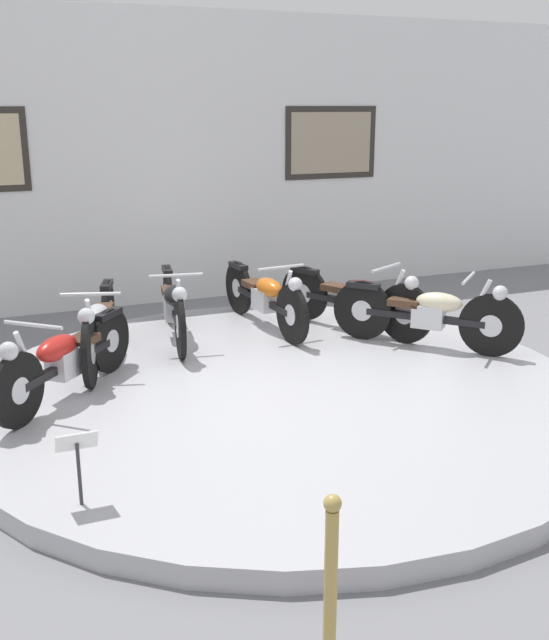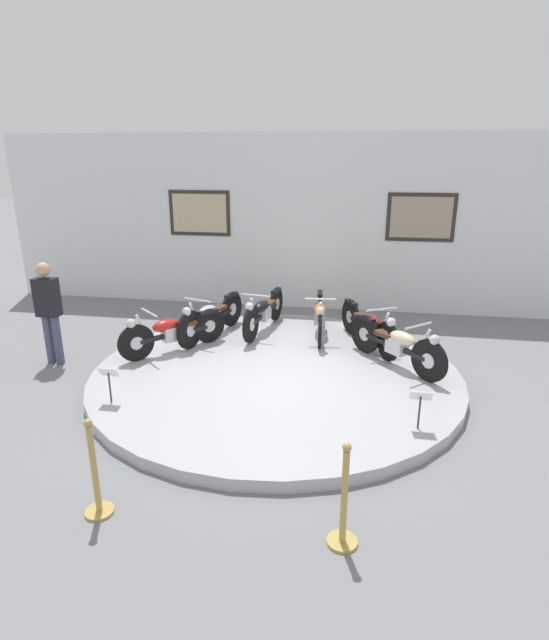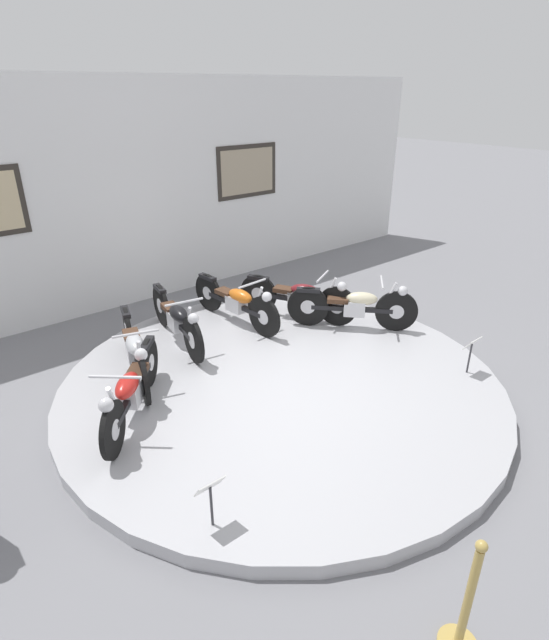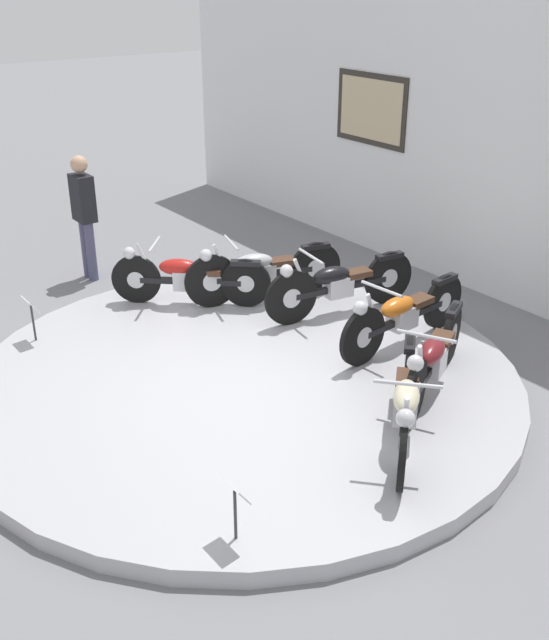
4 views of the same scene
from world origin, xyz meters
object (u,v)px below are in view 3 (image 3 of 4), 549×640
at_px(motorcycle_black, 177,318).
at_px(motorcycle_red, 131,389).
at_px(motorcycle_cream, 355,305).
at_px(motorcycle_orange, 236,301).
at_px(info_placard_front_centre, 471,348).
at_px(stanchion_post_left_of_entry, 465,613).
at_px(info_placard_front_left, 210,492).
at_px(motorcycle_maroon, 299,296).
at_px(motorcycle_silver, 135,349).

bearing_deg(motorcycle_black, motorcycle_red, -135.24).
bearing_deg(motorcycle_cream, motorcycle_orange, 135.36).
height_order(motorcycle_black, info_placard_front_centre, motorcycle_black).
distance_m(motorcycle_orange, info_placard_front_centre, 3.49).
height_order(motorcycle_black, stanchion_post_left_of_entry, stanchion_post_left_of_entry).
bearing_deg(stanchion_post_left_of_entry, info_placard_front_left, 113.64).
bearing_deg(motorcycle_maroon, stanchion_post_left_of_entry, -119.51).
bearing_deg(info_placard_front_left, motorcycle_maroon, 38.22).
bearing_deg(motorcycle_silver, motorcycle_cream, -14.00).
bearing_deg(info_placard_front_centre, stanchion_post_left_of_entry, -149.29).
distance_m(info_placard_front_left, stanchion_post_left_of_entry, 2.06).
relative_size(motorcycle_black, motorcycle_cream, 1.32).
relative_size(motorcycle_silver, info_placard_front_centre, 3.79).
distance_m(motorcycle_black, stanchion_post_left_of_entry, 5.09).
bearing_deg(motorcycle_maroon, info_placard_front_centre, -77.75).
relative_size(motorcycle_black, info_placard_front_left, 3.89).
relative_size(motorcycle_black, motorcycle_orange, 1.00).
distance_m(motorcycle_cream, info_placard_front_left, 4.26).
distance_m(motorcycle_silver, motorcycle_black, 1.00).
relative_size(motorcycle_red, info_placard_front_left, 2.92).
height_order(info_placard_front_centre, stanchion_post_left_of_entry, stanchion_post_left_of_entry).
xyz_separation_m(motorcycle_cream, stanchion_post_left_of_entry, (-3.00, -3.75, -0.20)).
height_order(motorcycle_black, motorcycle_maroon, motorcycle_black).
bearing_deg(info_placard_front_left, motorcycle_black, 65.16).
distance_m(motorcycle_silver, info_placard_front_centre, 4.32).
bearing_deg(motorcycle_cream, stanchion_post_left_of_entry, -128.66).
xyz_separation_m(motorcycle_silver, info_placard_front_centre, (3.39, -2.68, -0.03)).
bearing_deg(stanchion_post_left_of_entry, motorcycle_black, 82.74).
bearing_deg(motorcycle_silver, info_placard_front_centre, -38.27).
distance_m(motorcycle_orange, motorcycle_cream, 1.84).
xyz_separation_m(motorcycle_orange, info_placard_front_centre, (1.47, -3.16, -0.02)).
distance_m(motorcycle_red, info_placard_front_centre, 4.26).
bearing_deg(info_placard_front_left, info_placard_front_centre, 0.00).
relative_size(motorcycle_red, stanchion_post_left_of_entry, 1.46).
distance_m(motorcycle_silver, motorcycle_cream, 3.33).
relative_size(motorcycle_red, motorcycle_silver, 0.77).
xyz_separation_m(motorcycle_red, motorcycle_silver, (0.43, 0.81, 0.02)).
bearing_deg(stanchion_post_left_of_entry, motorcycle_maroon, 60.49).
distance_m(motorcycle_silver, motorcycle_orange, 1.99).
height_order(info_placard_front_left, stanchion_post_left_of_entry, stanchion_post_left_of_entry).
distance_m(motorcycle_maroon, stanchion_post_left_of_entry, 5.24).
bearing_deg(motorcycle_black, motorcycle_silver, -150.99).
relative_size(motorcycle_cream, info_placard_front_centre, 2.94).
height_order(motorcycle_cream, info_placard_front_left, motorcycle_cream).
distance_m(motorcycle_red, motorcycle_maroon, 3.34).
relative_size(motorcycle_cream, info_placard_front_left, 2.94).
bearing_deg(info_placard_front_left, motorcycle_cream, 26.09).
xyz_separation_m(motorcycle_orange, stanchion_post_left_of_entry, (-1.69, -5.04, -0.20)).
xyz_separation_m(motorcycle_orange, motorcycle_cream, (1.31, -1.29, 0.00)).
relative_size(motorcycle_cream, stanchion_post_left_of_entry, 1.47).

